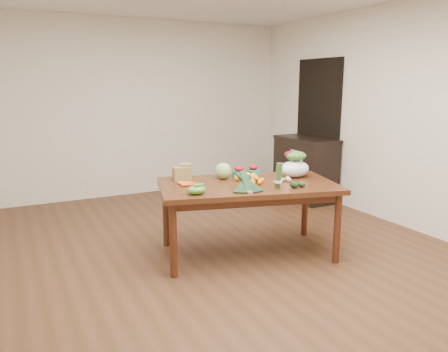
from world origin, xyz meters
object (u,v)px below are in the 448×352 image
cabinet (305,168)px  kale_bunch (247,183)px  paper_bag (182,172)px  salad_bag (295,165)px  cabbage (223,171)px  dining_table (247,219)px  mandarin_cluster (256,180)px  asparagus_bundle (278,175)px

cabinet → kale_bunch: bearing=-138.7°
paper_bag → salad_bag: size_ratio=0.73×
cabinet → paper_bag: cabinet is taller
cabinet → cabbage: cabinet is taller
paper_bag → cabinet: bearing=24.1°
dining_table → mandarin_cluster: 0.42m
dining_table → paper_bag: (-0.53, 0.45, 0.46)m
cabinet → asparagus_bundle: bearing=-133.2°
cabbage → asparagus_bundle: (0.29, -0.61, 0.04)m
mandarin_cluster → cabbage: bearing=120.8°
kale_bunch → salad_bag: salad_bag is taller
cabbage → salad_bag: salad_bag is taller
cabinet → kale_bunch: cabinet is taller
dining_table → cabbage: bearing=128.1°
cabbage → mandarin_cluster: size_ratio=0.95×
cabbage → asparagus_bundle: bearing=-64.9°
paper_bag → mandarin_cluster: 0.79m
asparagus_bundle → salad_bag: 0.56m
paper_bag → salad_bag: 1.21m
cabbage → kale_bunch: cabbage is taller
paper_bag → cabbage: bearing=-20.3°
mandarin_cluster → salad_bag: bearing=8.5°
paper_bag → mandarin_cluster: paper_bag is taller
paper_bag → dining_table: bearing=-39.9°
cabbage → mandarin_cluster: (0.20, -0.34, -0.05)m
cabbage → salad_bag: 0.77m
paper_bag → asparagus_bundle: asparagus_bundle is taller
kale_bunch → asparagus_bundle: asparagus_bundle is taller
cabinet → paper_bag: 2.68m
cabbage → kale_bunch: bearing=-93.7°
cabinet → salad_bag: size_ratio=3.11×
paper_bag → kale_bunch: (0.37, -0.72, -0.00)m
mandarin_cluster → asparagus_bundle: 0.29m
dining_table → paper_bag: 0.83m
dining_table → salad_bag: salad_bag is taller
dining_table → cabbage: size_ratio=10.27×
dining_table → kale_bunch: kale_bunch is taller
mandarin_cluster → paper_bag: bearing=141.1°
dining_table → salad_bag: 0.78m
cabinet → mandarin_cluster: bearing=-139.0°
paper_bag → mandarin_cluster: bearing=-38.9°
dining_table → cabbage: (-0.13, 0.30, 0.46)m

